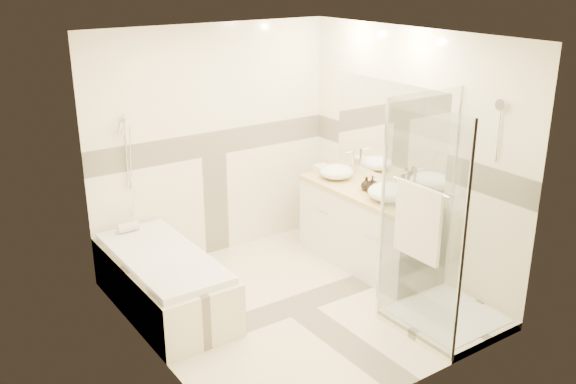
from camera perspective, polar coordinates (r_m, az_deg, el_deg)
room at (r=5.70m, az=0.99°, el=1.22°), size 2.82×3.02×2.52m
bathtub at (r=6.10m, az=-11.00°, el=-7.58°), size 0.75×1.70×0.56m
vanity at (r=6.83m, az=6.86°, el=-3.16°), size 0.58×1.62×0.85m
shower_enclosure at (r=5.79m, az=13.03°, el=-7.05°), size 0.96×0.93×2.04m
vessel_sink_near at (r=6.98m, az=4.33°, el=1.82°), size 0.38×0.38×0.15m
vessel_sink_far at (r=6.39m, az=9.02°, el=0.01°), size 0.43×0.43×0.17m
faucet_near at (r=7.09m, az=5.71°, el=2.80°), size 0.12×0.03×0.28m
faucet_far at (r=6.51m, az=10.44°, el=0.91°), size 0.11×0.03×0.26m
amenity_bottle_a at (r=6.56m, az=7.49°, el=0.66°), size 0.08×0.08×0.18m
amenity_bottle_b at (r=6.63m, az=6.97°, el=0.73°), size 0.13×0.13×0.15m
folded_towels at (r=7.15m, az=3.27°, el=1.99°), size 0.17×0.26×0.08m
rolled_towel at (r=6.52m, az=-14.04°, el=-3.06°), size 0.21×0.09×0.09m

